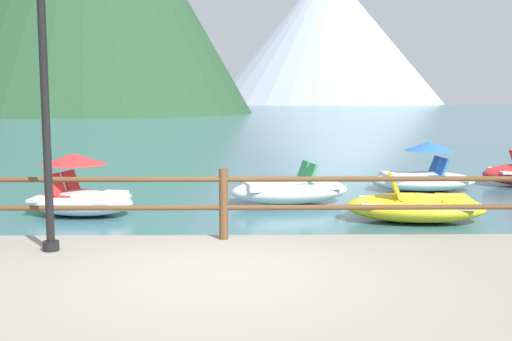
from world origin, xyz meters
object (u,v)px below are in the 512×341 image
Objects in this scene: pedal_boat_7 at (416,207)px; pedal_boat_1 at (289,190)px; lamp_post at (42,33)px; pedal_boat_3 at (79,194)px; pedal_boat_5 at (424,175)px.

pedal_boat_1 is at bearing 139.45° from pedal_boat_7.
pedal_boat_3 is (-0.83, 4.38, -2.64)m from lamp_post.
pedal_boat_1 is at bearing 15.50° from pedal_boat_3.
pedal_boat_5 is (3.38, 1.78, 0.08)m from pedal_boat_1.
pedal_boat_3 is at bearing -158.73° from pedal_boat_5.
pedal_boat_3 reaches higher than pedal_boat_7.
lamp_post is at bearing -120.97° from pedal_boat_1.
pedal_boat_3 is 6.40m from pedal_boat_7.
pedal_boat_5 is at bearing 47.50° from lamp_post.
lamp_post reaches higher than pedal_boat_7.
pedal_boat_1 is 2.89m from pedal_boat_7.
pedal_boat_1 is at bearing 59.03° from lamp_post.
lamp_post is 5.19m from pedal_boat_3.
lamp_post is 1.84× the size of pedal_boat_3.
pedal_boat_7 is at bearing 33.51° from lamp_post.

